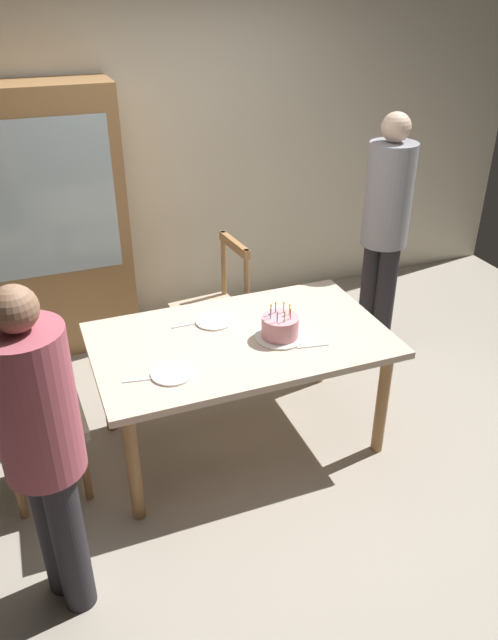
# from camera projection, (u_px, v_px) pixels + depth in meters

# --- Properties ---
(ground) EXTENTS (6.40, 6.40, 0.00)m
(ground) POSITION_uv_depth(u_px,v_px,m) (241.00, 438.00, 3.78)
(ground) COLOR #9E9384
(back_wall) EXTENTS (6.40, 0.10, 2.60)m
(back_wall) POSITION_uv_depth(u_px,v_px,m) (154.00, 155.00, 4.65)
(back_wall) COLOR beige
(back_wall) RESTS_ON ground
(dining_table) EXTENTS (1.64, 0.97, 0.72)m
(dining_table) POSITION_uv_depth(u_px,v_px,m) (241.00, 350.00, 3.47)
(dining_table) COLOR beige
(dining_table) RESTS_ON ground
(birthday_cake) EXTENTS (0.28, 0.28, 0.20)m
(birthday_cake) POSITION_uv_depth(u_px,v_px,m) (280.00, 328.00, 3.40)
(birthday_cake) COLOR silver
(birthday_cake) RESTS_ON dining_table
(plate_near_celebrant) EXTENTS (0.22, 0.22, 0.01)m
(plate_near_celebrant) POSITION_uv_depth(u_px,v_px,m) (172.00, 373.00, 3.11)
(plate_near_celebrant) COLOR white
(plate_near_celebrant) RESTS_ON dining_table
(plate_far_side) EXTENTS (0.22, 0.22, 0.01)m
(plate_far_side) POSITION_uv_depth(u_px,v_px,m) (214.00, 321.00, 3.58)
(plate_far_side) COLOR white
(plate_far_side) RESTS_ON dining_table
(fork_near_celebrant) EXTENTS (0.18, 0.05, 0.01)m
(fork_near_celebrant) POSITION_uv_depth(u_px,v_px,m) (141.00, 380.00, 3.06)
(fork_near_celebrant) COLOR silver
(fork_near_celebrant) RESTS_ON dining_table
(fork_far_side) EXTENTS (0.18, 0.02, 0.01)m
(fork_far_side) POSITION_uv_depth(u_px,v_px,m) (187.00, 325.00, 3.54)
(fork_far_side) COLOR silver
(fork_far_side) RESTS_ON dining_table
(fork_near_guest) EXTENTS (0.18, 0.05, 0.01)m
(fork_near_guest) POSITION_uv_depth(u_px,v_px,m) (313.00, 346.00, 3.34)
(fork_near_guest) COLOR silver
(fork_near_guest) RESTS_ON dining_table
(chair_spindle_back) EXTENTS (0.48, 0.48, 0.95)m
(chair_spindle_back) POSITION_uv_depth(u_px,v_px,m) (213.00, 311.00, 4.25)
(chair_spindle_back) COLOR tan
(chair_spindle_back) RESTS_ON ground
(chair_upholstered) EXTENTS (0.46, 0.46, 0.95)m
(chair_upholstered) POSITION_uv_depth(u_px,v_px,m) (19.00, 413.00, 3.14)
(chair_upholstered) COLOR tan
(chair_upholstered) RESTS_ON ground
(person_celebrant) EXTENTS (0.32, 0.32, 1.57)m
(person_celebrant) POSITION_uv_depth(u_px,v_px,m) (42.00, 442.00, 2.40)
(person_celebrant) COLOR #262328
(person_celebrant) RESTS_ON ground
(person_guest) EXTENTS (0.32, 0.32, 1.73)m
(person_guest) POSITION_uv_depth(u_px,v_px,m) (385.00, 223.00, 4.24)
(person_guest) COLOR #262328
(person_guest) RESTS_ON ground
(china_cabinet) EXTENTS (1.10, 0.45, 1.90)m
(china_cabinet) POSITION_uv_depth(u_px,v_px,m) (46.00, 226.00, 4.31)
(china_cabinet) COLOR #9E7042
(china_cabinet) RESTS_ON ground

